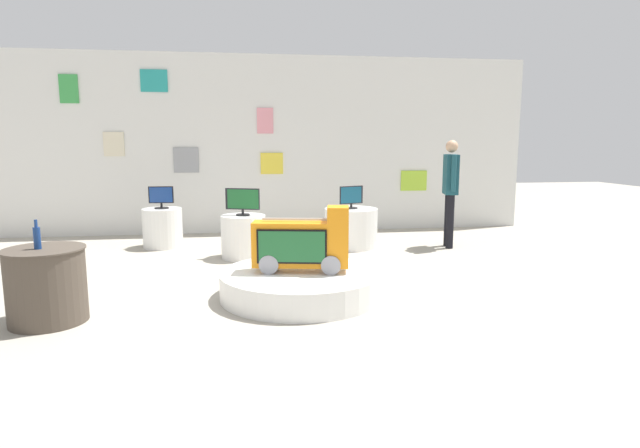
{
  "coord_description": "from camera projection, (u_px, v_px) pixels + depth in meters",
  "views": [
    {
      "loc": [
        -0.43,
        -5.86,
        1.74
      ],
      "look_at": [
        0.45,
        0.28,
        0.75
      ],
      "focal_mm": 29.0,
      "sensor_mm": 36.0,
      "label": 1
    }
  ],
  "objects": [
    {
      "name": "ground_plane",
      "position": [
        285.0,
        292.0,
        6.06
      ],
      "size": [
        30.0,
        30.0,
        0.0
      ],
      "primitive_type": "plane",
      "color": "#A8A091"
    },
    {
      "name": "back_wall_display",
      "position": [
        267.0,
        145.0,
        9.91
      ],
      "size": [
        10.25,
        0.13,
        3.37
      ],
      "color": "silver",
      "rests_on": "ground"
    },
    {
      "name": "main_display_pedestal",
      "position": [
        301.0,
        284.0,
        5.86
      ],
      "size": [
        1.82,
        1.82,
        0.29
      ],
      "primitive_type": "cylinder",
      "color": "white",
      "rests_on": "ground"
    },
    {
      "name": "novelty_firetruck_tv",
      "position": [
        302.0,
        245.0,
        5.78
      ],
      "size": [
        1.11,
        0.5,
        0.74
      ],
      "color": "gray",
      "rests_on": "main_display_pedestal"
    },
    {
      "name": "display_pedestal_left_rear",
      "position": [
        163.0,
        228.0,
        8.61
      ],
      "size": [
        0.65,
        0.65,
        0.65
      ],
      "primitive_type": "cylinder",
      "color": "white",
      "rests_on": "ground"
    },
    {
      "name": "tv_on_left_rear",
      "position": [
        161.0,
        197.0,
        8.52
      ],
      "size": [
        0.4,
        0.23,
        0.37
      ],
      "color": "black",
      "rests_on": "display_pedestal_left_rear"
    },
    {
      "name": "display_pedestal_center_rear",
      "position": [
        351.0,
        228.0,
        8.61
      ],
      "size": [
        0.88,
        0.88,
        0.65
      ],
      "primitive_type": "cylinder",
      "color": "white",
      "rests_on": "ground"
    },
    {
      "name": "tv_on_center_rear",
      "position": [
        351.0,
        197.0,
        8.52
      ],
      "size": [
        0.41,
        0.21,
        0.37
      ],
      "color": "black",
      "rests_on": "display_pedestal_center_rear"
    },
    {
      "name": "display_pedestal_right_rear",
      "position": [
        243.0,
        236.0,
        7.82
      ],
      "size": [
        0.67,
        0.67,
        0.65
      ],
      "primitive_type": "cylinder",
      "color": "white",
      "rests_on": "ground"
    },
    {
      "name": "tv_on_right_rear",
      "position": [
        243.0,
        201.0,
        7.73
      ],
      "size": [
        0.51,
        0.21,
        0.41
      ],
      "color": "black",
      "rests_on": "display_pedestal_right_rear"
    },
    {
      "name": "side_table_round",
      "position": [
        47.0,
        285.0,
        4.99
      ],
      "size": [
        0.75,
        0.75,
        0.73
      ],
      "color": "#4C4238",
      "rests_on": "ground"
    },
    {
      "name": "bottle_on_side_table",
      "position": [
        37.0,
        237.0,
        4.88
      ],
      "size": [
        0.06,
        0.06,
        0.28
      ],
      "color": "navy",
      "rests_on": "side_table_round"
    },
    {
      "name": "shopper_browsing_near_truck",
      "position": [
        450.0,
        185.0,
        8.49
      ],
      "size": [
        0.27,
        0.55,
        1.77
      ],
      "color": "black",
      "rests_on": "ground"
    }
  ]
}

